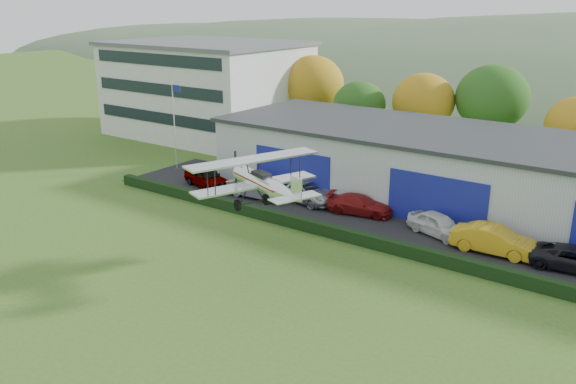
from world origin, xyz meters
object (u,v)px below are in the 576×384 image
Objects in this scene: office_block at (208,88)px; car_0 at (207,177)px; car_5 at (494,240)px; car_6 at (575,259)px; car_3 at (360,205)px; car_2 at (305,191)px; flagpole at (175,117)px; hangar at (468,170)px; car_4 at (438,224)px; biplane at (263,181)px; car_1 at (258,187)px.

office_block reaches higher than car_0.
car_6 is at bearing -88.72° from car_5.
car_3 is at bearing -69.22° from car_0.
car_2 is 14.94m from car_5.
office_block is 4.32× the size of car_0.
hangar is at bearing 13.51° from flagpole.
car_4 is (0.83, -7.51, -1.86)m from hangar.
flagpole is at bearing 94.72° from car_2.
car_4 is 12.71m from biplane.
car_1 is at bearing -11.68° from flagpole.
car_4 is at bearing 76.48° from car_5.
car_4 is at bearing -107.03° from car_3.
hangar is 7.79m from car_4.
hangar is 7.29× the size of car_2.
car_1 is 1.14× the size of car_4.
office_block is 36.36m from biplane.
car_6 is (34.10, -1.99, -4.05)m from flagpole.
hangar reaches higher than car_5.
hangar is at bearing 25.68° from car_4.
car_5 is (10.05, -1.38, 0.14)m from car_3.
car_2 is 0.68× the size of biplane.
car_6 is (19.38, -1.16, -0.09)m from car_2.
hangar is at bearing -49.12° from car_3.
car_1 is (5.23, 0.20, 0.01)m from car_0.
hangar is at bearing -12.01° from office_block.
biplane is (7.60, -9.05, 4.12)m from car_1.
car_0 is at bearing 84.96° from car_6.
car_3 is 0.98× the size of car_6.
biplane is at bearing 165.07° from car_3.
office_block is at bearing 86.12° from car_4.
biplane is at bearing 115.50° from car_6.
car_0 is at bearing -47.67° from office_block.
car_5 reaches higher than car_4.
office_block is at bearing 65.39° from car_5.
biplane is (-6.03, -17.35, 2.34)m from hangar.
car_0 is at bearing -155.73° from hangar.
car_0 is 13.60m from car_3.
car_0 is 8.86m from car_2.
car_2 is at bearing 81.86° from car_5.
biplane is at bearing -42.10° from office_block.
car_6 is (14.57, -1.07, -0.01)m from car_3.
office_block reaches higher than car_3.
flagpole is 19.96m from car_3.
car_0 is (-18.86, -8.50, -1.79)m from hangar.
car_5 is at bearing -22.07° from office_block.
car_0 is at bearing 85.55° from car_3.
car_5 reaches higher than car_6.
hangar is 8.10× the size of car_1.
car_3 is at bearing 79.64° from car_6.
car_3 is (27.64, -13.91, -4.47)m from office_block.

